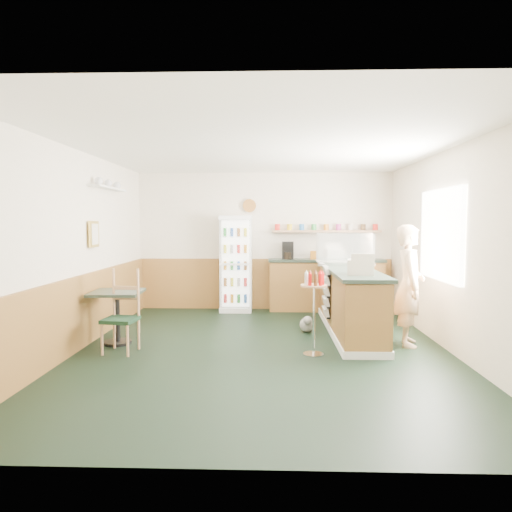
{
  "coord_description": "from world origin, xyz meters",
  "views": [
    {
      "loc": [
        0.12,
        -6.05,
        1.71
      ],
      "look_at": [
        -0.09,
        0.6,
        1.23
      ],
      "focal_mm": 32.0,
      "sensor_mm": 36.0,
      "label": 1
    }
  ],
  "objects_px": {
    "cash_register": "(361,267)",
    "cafe_chair": "(122,308)",
    "display_case": "(344,249)",
    "cafe_table": "(117,307)",
    "drinks_fridge": "(236,264)",
    "condiment_stand": "(314,299)",
    "shopkeeper": "(409,285)"
  },
  "relations": [
    {
      "from": "cash_register",
      "to": "cafe_chair",
      "type": "bearing_deg",
      "value": -163.89
    },
    {
      "from": "display_case",
      "to": "cafe_table",
      "type": "distance_m",
      "value": 3.73
    },
    {
      "from": "drinks_fridge",
      "to": "cafe_chair",
      "type": "bearing_deg",
      "value": -114.87
    },
    {
      "from": "condiment_stand",
      "to": "cafe_table",
      "type": "distance_m",
      "value": 2.77
    },
    {
      "from": "cash_register",
      "to": "condiment_stand",
      "type": "height_order",
      "value": "cash_register"
    },
    {
      "from": "drinks_fridge",
      "to": "shopkeeper",
      "type": "height_order",
      "value": "drinks_fridge"
    },
    {
      "from": "drinks_fridge",
      "to": "condiment_stand",
      "type": "bearing_deg",
      "value": -67.43
    },
    {
      "from": "cash_register",
      "to": "cafe_chair",
      "type": "height_order",
      "value": "cash_register"
    },
    {
      "from": "cash_register",
      "to": "condiment_stand",
      "type": "bearing_deg",
      "value": -137.38
    },
    {
      "from": "cash_register",
      "to": "shopkeeper",
      "type": "height_order",
      "value": "shopkeeper"
    },
    {
      "from": "shopkeeper",
      "to": "condiment_stand",
      "type": "height_order",
      "value": "shopkeeper"
    },
    {
      "from": "condiment_stand",
      "to": "cafe_table",
      "type": "xyz_separation_m",
      "value": [
        -2.73,
        0.47,
        -0.2
      ]
    },
    {
      "from": "shopkeeper",
      "to": "cafe_table",
      "type": "distance_m",
      "value": 4.11
    },
    {
      "from": "display_case",
      "to": "cafe_chair",
      "type": "bearing_deg",
      "value": -152.53
    },
    {
      "from": "display_case",
      "to": "shopkeeper",
      "type": "height_order",
      "value": "shopkeeper"
    },
    {
      "from": "condiment_stand",
      "to": "cash_register",
      "type": "bearing_deg",
      "value": 31.6
    },
    {
      "from": "drinks_fridge",
      "to": "shopkeeper",
      "type": "xyz_separation_m",
      "value": [
        2.6,
        -2.43,
        -0.08
      ]
    },
    {
      "from": "cash_register",
      "to": "cafe_table",
      "type": "height_order",
      "value": "cash_register"
    },
    {
      "from": "cash_register",
      "to": "shopkeeper",
      "type": "relative_size",
      "value": 0.22
    },
    {
      "from": "display_case",
      "to": "cafe_chair",
      "type": "height_order",
      "value": "display_case"
    },
    {
      "from": "drinks_fridge",
      "to": "cafe_table",
      "type": "relative_size",
      "value": 2.46
    },
    {
      "from": "cafe_table",
      "to": "condiment_stand",
      "type": "bearing_deg",
      "value": -9.69
    },
    {
      "from": "cafe_table",
      "to": "display_case",
      "type": "bearing_deg",
      "value": 21.38
    },
    {
      "from": "drinks_fridge",
      "to": "condiment_stand",
      "type": "xyz_separation_m",
      "value": [
        1.23,
        -2.96,
        -0.2
      ]
    },
    {
      "from": "display_case",
      "to": "condiment_stand",
      "type": "bearing_deg",
      "value": -110.51
    },
    {
      "from": "shopkeeper",
      "to": "cafe_chair",
      "type": "distance_m",
      "value": 3.94
    },
    {
      "from": "drinks_fridge",
      "to": "cash_register",
      "type": "bearing_deg",
      "value": -53.21
    },
    {
      "from": "drinks_fridge",
      "to": "condiment_stand",
      "type": "distance_m",
      "value": 3.21
    },
    {
      "from": "display_case",
      "to": "cafe_table",
      "type": "xyz_separation_m",
      "value": [
        -3.4,
        -1.33,
        -0.74
      ]
    },
    {
      "from": "display_case",
      "to": "cafe_table",
      "type": "height_order",
      "value": "display_case"
    },
    {
      "from": "drinks_fridge",
      "to": "display_case",
      "type": "height_order",
      "value": "drinks_fridge"
    },
    {
      "from": "drinks_fridge",
      "to": "display_case",
      "type": "xyz_separation_m",
      "value": [
        1.9,
        -1.16,
        0.35
      ]
    }
  ]
}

